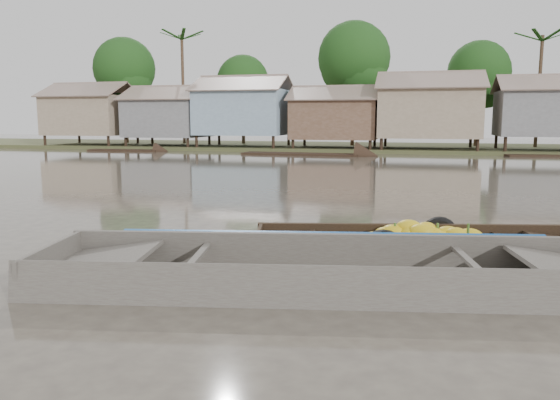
# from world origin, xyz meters

# --- Properties ---
(ground) EXTENTS (120.00, 120.00, 0.00)m
(ground) POSITION_xyz_m (0.00, 0.00, 0.00)
(ground) COLOR #463E36
(ground) RESTS_ON ground
(riverbank) EXTENTS (120.00, 12.47, 10.22)m
(riverbank) POSITION_xyz_m (3.03, 31.86, 3.07)
(riverbank) COLOR #384723
(riverbank) RESTS_ON ground
(banana_boat) EXTENTS (5.90, 2.53, 0.81)m
(banana_boat) POSITION_xyz_m (1.84, 0.46, 0.16)
(banana_boat) COLOR black
(banana_boat) RESTS_ON ground
(viewer_boat) EXTENTS (8.32, 3.50, 0.65)m
(viewer_boat) POSITION_xyz_m (0.66, -1.56, 0.07)
(viewer_boat) COLOR #47403C
(viewer_boat) RESTS_ON ground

